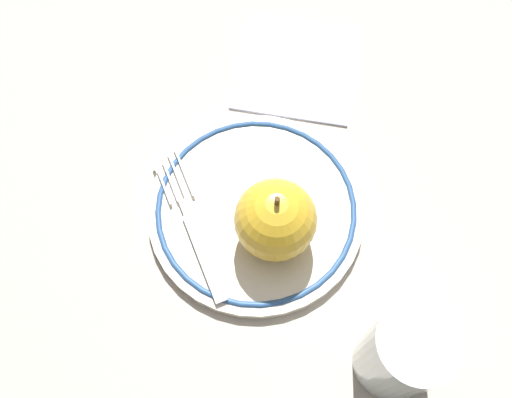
{
  "coord_description": "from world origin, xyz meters",
  "views": [
    {
      "loc": [
        -0.03,
        -0.2,
        0.54
      ],
      "look_at": [
        0.02,
        0.02,
        0.03
      ],
      "focal_mm": 40.0,
      "sensor_mm": 36.0,
      "label": 1
    }
  ],
  "objects": [
    {
      "name": "napkin_folded",
      "position": [
        0.11,
        0.18,
        0.0
      ],
      "size": [
        0.17,
        0.17,
        0.01
      ],
      "primitive_type": "cube",
      "rotation": [
        0.0,
        0.0,
        -0.42
      ],
      "color": "#AEB5D6",
      "rests_on": "ground_plane"
    },
    {
      "name": "fork",
      "position": [
        -0.05,
        0.01,
        0.02
      ],
      "size": [
        0.04,
        0.17,
        0.0
      ],
      "rotation": [
        0.0,
        0.0,
        1.72
      ],
      "color": "silver",
      "rests_on": "plate"
    },
    {
      "name": "plate",
      "position": [
        0.02,
        0.02,
        0.01
      ],
      "size": [
        0.22,
        0.22,
        0.01
      ],
      "color": "silver",
      "rests_on": "ground_plane"
    },
    {
      "name": "ground_plane",
      "position": [
        0.0,
        0.0,
        0.0
      ],
      "size": [
        2.0,
        2.0,
        0.0
      ],
      "primitive_type": "plane",
      "color": "#B1A89A"
    },
    {
      "name": "apple_red_whole",
      "position": [
        0.03,
        -0.02,
        0.05
      ],
      "size": [
        0.08,
        0.08,
        0.09
      ],
      "color": "gold",
      "rests_on": "plate"
    },
    {
      "name": "drinking_glass",
      "position": [
        0.1,
        -0.16,
        0.06
      ],
      "size": [
        0.07,
        0.07,
        0.11
      ],
      "primitive_type": "cylinder",
      "color": "silver",
      "rests_on": "ground_plane"
    }
  ]
}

